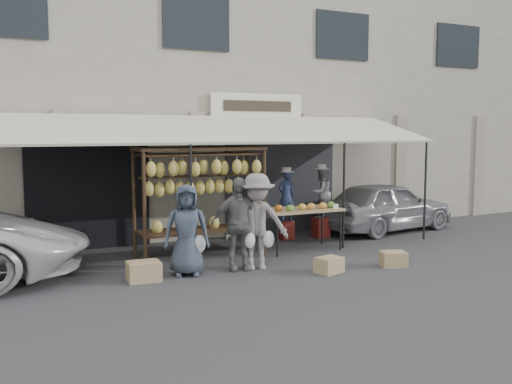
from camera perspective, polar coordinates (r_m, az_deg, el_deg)
ground_plane at (r=10.48m, az=0.90°, el=-7.94°), size 90.00×90.00×0.00m
shophouse at (r=16.27m, az=-9.62°, el=9.88°), size 24.00×6.15×7.30m
awning at (r=12.25m, az=-3.89°, el=6.22°), size 10.00×2.35×2.92m
banana_rack at (r=11.46m, az=-5.53°, el=1.20°), size 2.60×0.90×2.24m
produce_table at (r=12.18m, az=4.62°, el=-1.82°), size 1.70×0.90×1.04m
vendor_left at (r=13.43m, az=3.05°, el=-0.38°), size 0.44×0.29×1.20m
vendor_right at (r=13.72m, az=6.54°, el=-0.06°), size 0.67×0.57×1.21m
customer_left at (r=10.13m, az=-6.95°, el=-3.80°), size 0.91×0.72×1.62m
customer_mid at (r=10.44m, az=-1.84°, el=-3.21°), size 1.06×0.59×1.71m
customer_right at (r=10.49m, az=0.09°, el=-2.98°), size 1.30×1.01×1.78m
stool_left at (r=13.55m, az=3.03°, el=-3.81°), size 0.36×0.36×0.43m
stool_right at (r=13.84m, az=6.50°, el=-3.54°), size 0.37×0.37×0.48m
crate_near_a at (r=10.44m, az=7.31°, el=-7.26°), size 0.54×0.47×0.28m
crate_near_b at (r=11.12m, az=13.56°, el=-6.55°), size 0.56×0.49×0.28m
crate_far at (r=9.98m, az=-11.15°, el=-7.79°), size 0.57×0.45×0.33m
sedan at (r=14.94m, az=12.90°, el=-1.37°), size 3.97×2.07×1.29m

